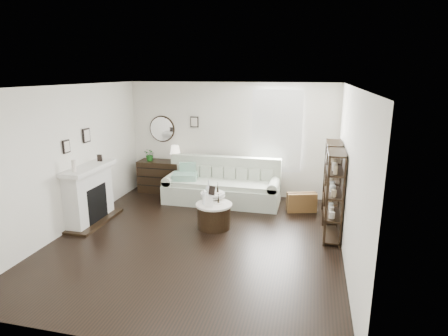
% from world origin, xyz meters
% --- Properties ---
extents(room, '(5.50, 5.50, 5.50)m').
position_xyz_m(room, '(0.73, 2.70, 1.60)').
color(room, black).
rests_on(room, ground).
extents(fireplace, '(0.50, 1.40, 1.84)m').
position_xyz_m(fireplace, '(-2.32, 0.30, 0.54)').
color(fireplace, silver).
rests_on(fireplace, ground).
extents(shelf_unit_far, '(0.30, 0.80, 1.60)m').
position_xyz_m(shelf_unit_far, '(2.33, 1.55, 0.80)').
color(shelf_unit_far, black).
rests_on(shelf_unit_far, ground).
extents(shelf_unit_near, '(0.30, 0.80, 1.60)m').
position_xyz_m(shelf_unit_near, '(2.33, 0.65, 0.80)').
color(shelf_unit_near, black).
rests_on(shelf_unit_near, ground).
extents(sofa, '(2.62, 0.91, 1.02)m').
position_xyz_m(sofa, '(-0.05, 2.08, 0.34)').
color(sofa, '#B5C0AB').
rests_on(sofa, ground).
extents(quilt, '(0.63, 0.55, 0.14)m').
position_xyz_m(quilt, '(-0.90, 1.95, 0.59)').
color(quilt, '#27906E').
rests_on(quilt, sofa).
extents(suitcase, '(0.66, 0.37, 0.42)m').
position_xyz_m(suitcase, '(1.76, 1.86, 0.21)').
color(suitcase, brown).
rests_on(suitcase, ground).
extents(dresser, '(1.19, 0.51, 0.79)m').
position_xyz_m(dresser, '(-1.67, 2.47, 0.40)').
color(dresser, black).
rests_on(dresser, ground).
extents(table_lamp, '(0.27, 0.27, 0.41)m').
position_xyz_m(table_lamp, '(-1.32, 2.47, 0.99)').
color(table_lamp, '#EDDFC8').
rests_on(table_lamp, dresser).
extents(potted_plant, '(0.34, 0.31, 0.31)m').
position_xyz_m(potted_plant, '(-1.97, 2.42, 0.95)').
color(potted_plant, '#1A5618').
rests_on(potted_plant, dresser).
extents(drum_table, '(0.70, 0.70, 0.48)m').
position_xyz_m(drum_table, '(0.15, 0.60, 0.25)').
color(drum_table, black).
rests_on(drum_table, ground).
extents(pedestal_table, '(0.49, 0.49, 0.60)m').
position_xyz_m(pedestal_table, '(0.04, 0.91, 0.55)').
color(pedestal_table, white).
rests_on(pedestal_table, ground).
extents(eiffel_drum, '(0.11, 0.11, 0.17)m').
position_xyz_m(eiffel_drum, '(0.23, 0.65, 0.57)').
color(eiffel_drum, black).
rests_on(eiffel_drum, drum_table).
extents(bottle_drum, '(0.07, 0.07, 0.29)m').
position_xyz_m(bottle_drum, '(-0.03, 0.52, 0.63)').
color(bottle_drum, silver).
rests_on(bottle_drum, drum_table).
extents(card_frame_drum, '(0.16, 0.09, 0.20)m').
position_xyz_m(card_frame_drum, '(0.10, 0.42, 0.58)').
color(card_frame_drum, white).
rests_on(card_frame_drum, drum_table).
extents(eiffel_ped, '(0.13, 0.13, 0.20)m').
position_xyz_m(eiffel_ped, '(0.13, 0.94, 0.70)').
color(eiffel_ped, black).
rests_on(eiffel_ped, pedestal_table).
extents(flask_ped, '(0.13, 0.13, 0.25)m').
position_xyz_m(flask_ped, '(-0.05, 0.93, 0.72)').
color(flask_ped, silver).
rests_on(flask_ped, pedestal_table).
extents(card_frame_ped, '(0.14, 0.09, 0.18)m').
position_xyz_m(card_frame_ped, '(0.06, 0.78, 0.69)').
color(card_frame_ped, black).
rests_on(card_frame_ped, pedestal_table).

